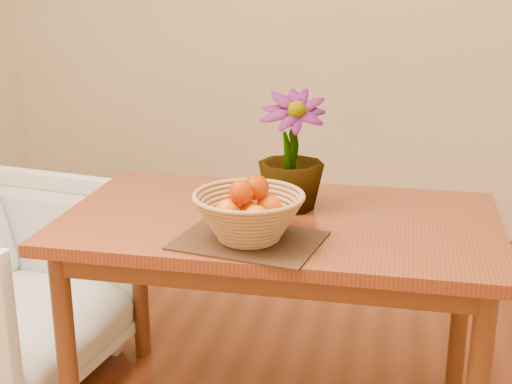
# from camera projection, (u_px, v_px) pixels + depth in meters

# --- Properties ---
(table) EXTENTS (1.40, 0.80, 0.75)m
(table) POSITION_uv_depth(u_px,v_px,m) (279.00, 242.00, 2.32)
(table) COLOR maroon
(table) RESTS_ON floor
(placemat) EXTENTS (0.46, 0.37, 0.01)m
(placemat) POSITION_uv_depth(u_px,v_px,m) (249.00, 240.00, 2.09)
(placemat) COLOR #382014
(placemat) RESTS_ON table
(wicker_basket) EXTENTS (0.33, 0.33, 0.13)m
(wicker_basket) POSITION_uv_depth(u_px,v_px,m) (249.00, 218.00, 2.07)
(wicker_basket) COLOR #A26D43
(wicker_basket) RESTS_ON placemat
(orange_pile) EXTENTS (0.18, 0.17, 0.14)m
(orange_pile) POSITION_uv_depth(u_px,v_px,m) (249.00, 200.00, 2.05)
(orange_pile) COLOR #FF5F04
(orange_pile) RESTS_ON wicker_basket
(potted_plant) EXTENTS (0.24, 0.24, 0.39)m
(potted_plant) POSITION_uv_depth(u_px,v_px,m) (291.00, 151.00, 2.32)
(potted_plant) COLOR #1B4112
(potted_plant) RESTS_ON table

